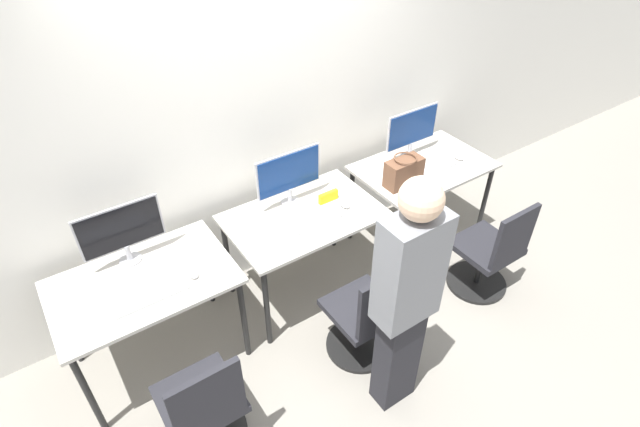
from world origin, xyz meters
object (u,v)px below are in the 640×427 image
(office_chair_center, at_px, (366,319))
(mouse_right, at_px, (459,157))
(office_chair_right, at_px, (490,256))
(monitor_right, at_px, (412,130))
(monitor_center, at_px, (289,175))
(keyboard_right, at_px, (431,169))
(person_center, at_px, (406,296))
(mouse_center, at_px, (345,205))
(keyboard_center, at_px, (312,222))
(monitor_left, at_px, (121,231))
(office_chair_left, at_px, (205,411))
(mouse_left, at_px, (193,274))
(handbag, at_px, (404,172))
(keyboard_left, at_px, (151,296))

(office_chair_center, relative_size, mouse_right, 9.65)
(office_chair_center, distance_m, office_chair_right, 1.18)
(monitor_right, bearing_deg, monitor_center, -179.93)
(keyboard_right, bearing_deg, person_center, -139.66)
(mouse_center, bearing_deg, office_chair_center, -113.82)
(office_chair_center, xyz_separation_m, office_chair_right, (1.18, -0.04, 0.00))
(keyboard_center, bearing_deg, person_center, -92.33)
(person_center, xyz_separation_m, mouse_right, (1.53, 1.03, -0.17))
(keyboard_center, xyz_separation_m, monitor_right, (1.18, 0.30, 0.24))
(person_center, bearing_deg, mouse_right, 33.83)
(monitor_left, distance_m, monitor_right, 2.37)
(monitor_left, distance_m, keyboard_right, 2.40)
(keyboard_center, bearing_deg, office_chair_left, -150.72)
(monitor_left, distance_m, mouse_center, 1.54)
(office_chair_right, bearing_deg, mouse_left, 162.45)
(mouse_left, height_order, office_chair_right, office_chair_right)
(monitor_center, height_order, mouse_center, monitor_center)
(keyboard_center, xyz_separation_m, person_center, (-0.04, -1.01, 0.17))
(monitor_left, distance_m, mouse_left, 0.51)
(monitor_left, bearing_deg, keyboard_center, -16.00)
(mouse_left, relative_size, keyboard_right, 0.20)
(office_chair_left, distance_m, handbag, 2.19)
(monitor_center, height_order, person_center, person_center)
(office_chair_left, relative_size, monitor_center, 1.68)
(monitor_left, height_order, monitor_center, same)
(mouse_right, bearing_deg, handbag, -178.72)
(monitor_center, relative_size, handbag, 1.72)
(monitor_left, xyz_separation_m, keyboard_left, (0.00, -0.39, -0.24))
(handbag, bearing_deg, mouse_right, 1.28)
(monitor_center, xyz_separation_m, keyboard_right, (1.18, -0.26, -0.24))
(mouse_center, xyz_separation_m, person_center, (-0.35, -1.03, 0.17))
(keyboard_left, relative_size, office_chair_right, 0.51)
(monitor_left, relative_size, keyboard_center, 1.16)
(person_center, xyz_separation_m, keyboard_right, (1.22, 1.04, -0.17))
(office_chair_right, bearing_deg, mouse_right, 66.77)
(keyboard_right, bearing_deg, keyboard_left, -178.11)
(monitor_left, relative_size, person_center, 0.30)
(mouse_left, bearing_deg, office_chair_left, -112.96)
(office_chair_center, bearing_deg, office_chair_left, -179.41)
(keyboard_left, height_order, office_chair_right, office_chair_right)
(office_chair_left, distance_m, office_chair_center, 1.18)
(mouse_right, bearing_deg, mouse_center, 179.82)
(monitor_right, xyz_separation_m, mouse_right, (0.31, -0.28, -0.23))
(keyboard_left, relative_size, mouse_left, 4.93)
(keyboard_center, distance_m, mouse_center, 0.31)
(mouse_center, relative_size, mouse_right, 1.00)
(mouse_left, relative_size, person_center, 0.05)
(mouse_center, height_order, mouse_right, same)
(keyboard_right, relative_size, handbag, 1.48)
(mouse_center, bearing_deg, mouse_right, -0.18)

